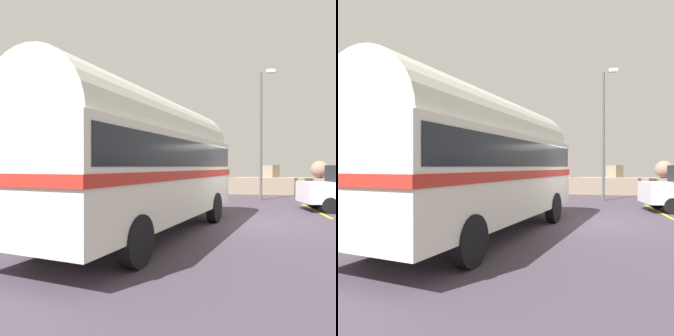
% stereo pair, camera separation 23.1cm
% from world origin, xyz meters
% --- Properties ---
extents(ground, '(32.00, 26.00, 0.02)m').
position_xyz_m(ground, '(0.00, 0.00, 0.01)').
color(ground, '#423946').
extents(breakwater, '(31.36, 2.22, 2.41)m').
position_xyz_m(breakwater, '(0.17, 11.82, 0.70)').
color(breakwater, gray).
rests_on(breakwater, ground).
extents(vintage_coach, '(4.40, 8.91, 3.70)m').
position_xyz_m(vintage_coach, '(-2.88, -2.34, 2.05)').
color(vintage_coach, black).
rests_on(vintage_coach, ground).
extents(lamp_post, '(0.71, 0.78, 6.86)m').
position_xyz_m(lamp_post, '(1.11, 7.34, 3.84)').
color(lamp_post, '#5B5B60').
rests_on(lamp_post, ground).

